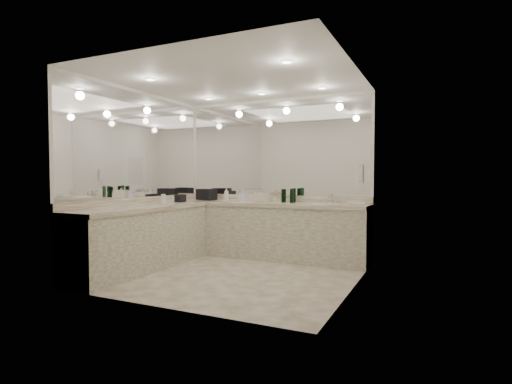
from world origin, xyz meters
The scene contains 35 objects.
floor centered at (0.00, 0.00, 0.00)m, with size 3.20×3.20×0.00m, color beige.
ceiling centered at (0.00, 0.00, 2.60)m, with size 3.20×3.20×0.00m, color white.
wall_back centered at (0.00, 1.50, 1.30)m, with size 3.20×0.02×2.60m, color silver.
wall_left centered at (-1.60, 0.00, 1.30)m, with size 0.02×3.00×2.60m, color silver.
wall_right centered at (1.60, 0.00, 1.30)m, with size 0.02×3.00×2.60m, color silver.
vanity_back_base centered at (0.00, 1.20, 0.42)m, with size 3.20×0.60×0.84m, color silver.
vanity_back_top centered at (0.00, 1.19, 0.87)m, with size 3.20×0.64×0.06m, color white.
vanity_left_base centered at (-1.30, -0.30, 0.42)m, with size 0.60×2.40×0.84m, color silver.
vanity_left_top centered at (-1.29, -0.30, 0.87)m, with size 0.64×2.42×0.06m, color white.
backsplash_back centered at (0.00, 1.48, 0.95)m, with size 3.20×0.04×0.10m, color white.
backsplash_left centered at (-1.58, 0.00, 0.95)m, with size 0.04×3.00×0.10m, color white.
mirror_back centered at (0.00, 1.49, 1.77)m, with size 3.12×0.01×1.55m, color white.
mirror_left centered at (-1.59, 0.00, 1.77)m, with size 0.01×2.92×1.55m, color white.
sink centered at (0.95, 1.20, 0.90)m, with size 0.44×0.44×0.03m, color white.
faucet centered at (0.95, 1.41, 0.97)m, with size 0.24×0.16×0.14m, color silver.
wall_phone centered at (1.56, 0.70, 1.35)m, with size 0.06×0.10×0.24m, color white.
door centered at (1.59, -0.50, 1.05)m, with size 0.02×0.82×2.10m, color white.
black_toiletry_bag centered at (-1.17, 1.22, 0.99)m, with size 0.33×0.20×0.19m, color black.
black_bag_spill centered at (-1.30, 0.63, 0.96)m, with size 0.10×0.21×0.12m, color black.
cream_cosmetic_case centered at (-0.10, 1.17, 0.97)m, with size 0.25×0.15×0.14m, color beige.
hand_towel centered at (1.42, 1.13, 0.92)m, with size 0.22×0.15×0.04m, color white.
lotion_left centered at (-1.30, 0.20, 0.98)m, with size 0.06×0.06×0.15m, color white.
soap_bottle_a centered at (-0.79, 1.23, 1.01)m, with size 0.09×0.09×0.23m, color silver.
soap_bottle_b centered at (-0.40, 1.12, 1.00)m, with size 0.09×0.09×0.20m, color silver.
soap_bottle_c centered at (-0.10, 1.19, 0.99)m, with size 0.14×0.14×0.18m, color #DBB877.
green_bottle_0 centered at (0.38, 1.34, 1.00)m, with size 0.07×0.07×0.20m, color #10411E.
green_bottle_1 centered at (0.39, 1.23, 1.01)m, with size 0.06×0.06×0.22m, color #10411E.
green_bottle_2 centered at (0.24, 1.27, 1.00)m, with size 0.07×0.07×0.21m, color #10411E.
green_bottle_3 centered at (0.25, 1.24, 1.01)m, with size 0.07×0.07×0.21m, color #10411E.
green_bottle_4 centered at (0.38, 1.34, 1.01)m, with size 0.07×0.07×0.22m, color #10411E.
amenity_bottle_0 centered at (0.13, 1.21, 0.94)m, with size 0.05×0.05×0.09m, color white.
amenity_bottle_1 centered at (-0.80, 1.19, 0.94)m, with size 0.04×0.04×0.08m, color #E0B28C.
amenity_bottle_2 centered at (-0.56, 1.27, 0.97)m, with size 0.04×0.04×0.14m, color silver.
amenity_bottle_3 centered at (-1.13, 1.25, 0.97)m, with size 0.06×0.06×0.13m, color #F2D84C.
amenity_bottle_4 centered at (-0.13, 1.15, 0.93)m, with size 0.05×0.05×0.06m, color #3F3F4C.
Camera 1 is at (2.52, -4.69, 1.33)m, focal length 28.00 mm.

